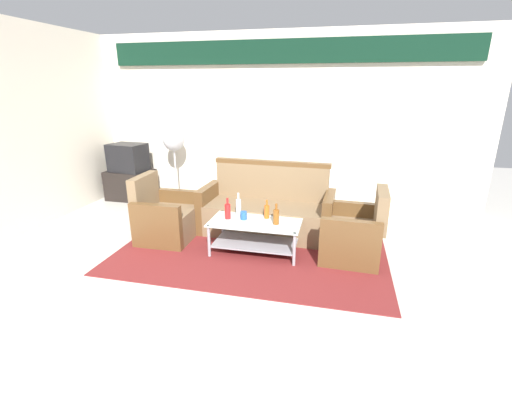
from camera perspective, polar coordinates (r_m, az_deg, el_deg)
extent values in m
plane|color=beige|center=(3.72, -4.31, -13.53)|extent=(14.00, 14.00, 0.00)
cube|color=silver|center=(6.17, 4.15, 13.11)|extent=(6.52, 0.12, 2.80)
cube|color=black|center=(6.07, 4.25, 23.14)|extent=(5.76, 0.08, 0.36)
cube|color=maroon|center=(4.52, -0.66, -7.32)|extent=(3.26, 2.05, 0.01)
cube|color=#7F6647|center=(4.94, 1.57, -2.31)|extent=(1.63, 0.76, 0.42)
cube|color=#7F6647|center=(5.10, 2.49, 3.67)|extent=(1.60, 0.20, 0.48)
cube|color=brown|center=(4.78, 11.39, -2.10)|extent=(0.15, 0.70, 0.62)
cube|color=brown|center=(5.16, -7.52, -0.36)|extent=(0.15, 0.70, 0.62)
cube|color=brown|center=(5.03, 2.53, 6.64)|extent=(1.64, 0.16, 0.06)
cube|color=#7F6647|center=(4.93, -13.75, -3.00)|extent=(0.67, 0.61, 0.40)
cube|color=#7F6647|center=(4.94, -17.36, 1.92)|extent=(0.13, 0.60, 0.45)
cube|color=brown|center=(5.18, -12.26, -0.79)|extent=(0.66, 0.11, 0.58)
cube|color=brown|center=(4.63, -15.59, -3.41)|extent=(0.66, 0.11, 0.58)
cube|color=#7F6647|center=(4.43, 14.73, -5.60)|extent=(0.69, 0.63, 0.40)
cube|color=#7F6647|center=(4.29, 19.32, -0.75)|extent=(0.15, 0.61, 0.45)
cube|color=brown|center=(4.09, 14.66, -6.28)|extent=(0.66, 0.13, 0.58)
cube|color=brown|center=(4.70, 14.96, -3.00)|extent=(0.66, 0.13, 0.58)
cube|color=silver|center=(4.33, -0.06, -2.74)|extent=(1.10, 0.60, 0.02)
cube|color=#9E9EA5|center=(4.44, -0.06, -6.02)|extent=(1.00, 0.52, 0.02)
cylinder|color=#9E9EA5|center=(4.77, -5.31, -3.27)|extent=(0.04, 0.04, 0.40)
cylinder|color=#9E9EA5|center=(4.56, 6.96, -4.36)|extent=(0.04, 0.04, 0.40)
cylinder|color=#9E9EA5|center=(4.32, -7.50, -5.74)|extent=(0.04, 0.04, 0.40)
cylinder|color=#9E9EA5|center=(4.09, 6.10, -7.12)|extent=(0.04, 0.04, 0.40)
cylinder|color=red|center=(4.39, -4.53, -1.11)|extent=(0.07, 0.07, 0.18)
cylinder|color=red|center=(4.35, -4.57, 0.53)|extent=(0.03, 0.03, 0.08)
cylinder|color=silver|center=(4.49, -2.80, -0.48)|extent=(0.07, 0.07, 0.21)
cylinder|color=silver|center=(4.45, -2.83, 1.31)|extent=(0.02, 0.02, 0.09)
cylinder|color=brown|center=(4.21, 3.21, -2.00)|extent=(0.07, 0.07, 0.18)
cylinder|color=brown|center=(4.17, 3.25, -0.38)|extent=(0.03, 0.03, 0.08)
cylinder|color=#D85919|center=(4.40, 1.72, -1.18)|extent=(0.06, 0.06, 0.16)
cylinder|color=#D85919|center=(4.36, 1.74, 0.26)|extent=(0.02, 0.02, 0.07)
cylinder|color=#2659A5|center=(4.37, -1.99, -1.75)|extent=(0.08, 0.08, 0.10)
cube|color=black|center=(6.85, -19.26, 2.96)|extent=(0.80, 0.50, 0.52)
cube|color=black|center=(6.75, -19.71, 7.05)|extent=(0.65, 0.51, 0.48)
cube|color=black|center=(6.92, -18.54, 7.44)|extent=(0.51, 0.07, 0.36)
cylinder|color=#2D2D33|center=(6.54, -12.34, 0.64)|extent=(0.32, 0.32, 0.03)
cylinder|color=#B2B2B7|center=(6.42, -12.63, 4.81)|extent=(0.03, 0.03, 0.95)
sphere|color=#B2B2B7|center=(6.31, -13.01, 9.96)|extent=(0.36, 0.36, 0.36)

